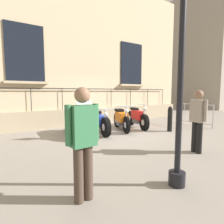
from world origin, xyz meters
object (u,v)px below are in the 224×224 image
at_px(lamppost, 182,50).
at_px(pedestrian_standing, 83,138).
at_px(motorcycle_red, 137,118).
at_px(motorcycle_blue, 99,122).
at_px(pedestrian_walking, 198,118).
at_px(motorcycle_white, 78,123).
at_px(motorcycle_orange, 121,119).
at_px(crowd_barrier, 194,114).
at_px(bollard, 170,119).

relative_size(lamppost, pedestrian_standing, 2.27).
xyz_separation_m(motorcycle_red, pedestrian_standing, (3.94, -4.49, 0.49)).
bearing_deg(motorcycle_blue, pedestrian_walking, 14.54).
bearing_deg(motorcycle_white, lamppost, -1.84).
distance_m(motorcycle_white, motorcycle_blue, 0.86).
distance_m(motorcycle_orange, pedestrian_walking, 3.53).
distance_m(crowd_barrier, pedestrian_walking, 4.43).
bearing_deg(motorcycle_red, lamppost, -33.92).
relative_size(lamppost, bollard, 3.71).
bearing_deg(bollard, motorcycle_blue, -118.16).
relative_size(motorcycle_orange, pedestrian_walking, 1.21).
xyz_separation_m(motorcycle_red, lamppost, (4.41, -2.97, 1.81)).
bearing_deg(pedestrian_walking, motorcycle_white, -153.61).
relative_size(motorcycle_blue, motorcycle_red, 1.05).
xyz_separation_m(crowd_barrier, pedestrian_standing, (2.85, -7.11, 0.37)).
bearing_deg(bollard, lamppost, -49.06).
distance_m(motorcycle_red, pedestrian_standing, 5.99).
xyz_separation_m(motorcycle_blue, bollard, (1.36, 2.53, 0.08)).
bearing_deg(pedestrian_walking, bollard, 143.82).
bearing_deg(motorcycle_orange, motorcycle_white, -92.46).
relative_size(motorcycle_white, lamppost, 0.57).
bearing_deg(motorcycle_white, motorcycle_orange, 87.54).
relative_size(motorcycle_blue, crowd_barrier, 1.15).
xyz_separation_m(motorcycle_orange, bollard, (1.30, 1.48, 0.05)).
xyz_separation_m(motorcycle_blue, crowd_barrier, (1.10, 4.59, 0.13)).
xyz_separation_m(crowd_barrier, pedestrian_walking, (2.46, -3.66, 0.36)).
bearing_deg(pedestrian_standing, motorcycle_orange, 137.50).
bearing_deg(motorcycle_orange, pedestrian_walking, -2.07).
distance_m(crowd_barrier, bollard, 2.07).
xyz_separation_m(bollard, pedestrian_standing, (2.60, -5.05, 0.43)).
xyz_separation_m(motorcycle_red, crowd_barrier, (1.09, 2.62, 0.12)).
xyz_separation_m(pedestrian_standing, pedestrian_walking, (-0.39, 3.44, -0.01)).
bearing_deg(motorcycle_red, bollard, 22.78).
xyz_separation_m(motorcycle_blue, motorcycle_red, (0.01, 1.97, 0.02)).
height_order(motorcycle_red, bollard, motorcycle_red).
height_order(crowd_barrier, pedestrian_walking, pedestrian_walking).
relative_size(motorcycle_blue, bollard, 2.14).
height_order(motorcycle_orange, motorcycle_red, motorcycle_red).
bearing_deg(bollard, pedestrian_standing, -62.80).
xyz_separation_m(motorcycle_orange, pedestrian_walking, (3.50, -0.13, 0.47)).
relative_size(motorcycle_white, motorcycle_blue, 0.99).
height_order(motorcycle_orange, crowd_barrier, motorcycle_orange).
height_order(motorcycle_white, motorcycle_orange, motorcycle_white).
height_order(motorcycle_blue, motorcycle_red, motorcycle_red).
bearing_deg(motorcycle_red, motorcycle_orange, -86.99).
height_order(motorcycle_orange, pedestrian_standing, pedestrian_standing).
bearing_deg(crowd_barrier, motorcycle_white, -101.66).
bearing_deg(motorcycle_orange, crowd_barrier, 73.60).
relative_size(motorcycle_white, pedestrian_standing, 1.30).
relative_size(crowd_barrier, bollard, 1.86).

